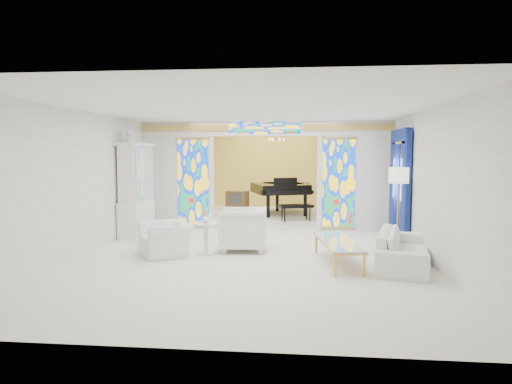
# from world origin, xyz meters

# --- Properties ---
(floor) EXTENTS (12.00, 12.00, 0.00)m
(floor) POSITION_xyz_m (0.00, 0.00, 0.00)
(floor) COLOR white
(floor) RESTS_ON ground
(ceiling) EXTENTS (7.00, 12.00, 0.02)m
(ceiling) POSITION_xyz_m (0.00, 0.00, 3.00)
(ceiling) COLOR white
(ceiling) RESTS_ON wall_back
(wall_back) EXTENTS (7.00, 0.02, 3.00)m
(wall_back) POSITION_xyz_m (0.00, 6.00, 1.50)
(wall_back) COLOR white
(wall_back) RESTS_ON floor
(wall_front) EXTENTS (7.00, 0.02, 3.00)m
(wall_front) POSITION_xyz_m (0.00, -6.00, 1.50)
(wall_front) COLOR white
(wall_front) RESTS_ON floor
(wall_left) EXTENTS (0.02, 12.00, 3.00)m
(wall_left) POSITION_xyz_m (-3.50, 0.00, 1.50)
(wall_left) COLOR white
(wall_left) RESTS_ON floor
(wall_right) EXTENTS (0.02, 12.00, 3.00)m
(wall_right) POSITION_xyz_m (3.50, 0.00, 1.50)
(wall_right) COLOR white
(wall_right) RESTS_ON floor
(partition_wall) EXTENTS (7.00, 0.22, 3.00)m
(partition_wall) POSITION_xyz_m (0.00, 2.00, 1.65)
(partition_wall) COLOR white
(partition_wall) RESTS_ON floor
(stained_glass_left) EXTENTS (0.90, 0.04, 2.40)m
(stained_glass_left) POSITION_xyz_m (-2.03, 1.89, 1.30)
(stained_glass_left) COLOR gold
(stained_glass_left) RESTS_ON partition_wall
(stained_glass_right) EXTENTS (0.90, 0.04, 2.40)m
(stained_glass_right) POSITION_xyz_m (2.03, 1.89, 1.30)
(stained_glass_right) COLOR gold
(stained_glass_right) RESTS_ON partition_wall
(stained_glass_transom) EXTENTS (2.00, 0.04, 0.34)m
(stained_glass_transom) POSITION_xyz_m (0.00, 1.89, 2.82)
(stained_glass_transom) COLOR gold
(stained_glass_transom) RESTS_ON partition_wall
(alcove_platform) EXTENTS (6.80, 3.80, 0.18)m
(alcove_platform) POSITION_xyz_m (0.00, 4.10, 0.09)
(alcove_platform) COLOR white
(alcove_platform) RESTS_ON floor
(gold_curtain_back) EXTENTS (6.70, 0.10, 2.90)m
(gold_curtain_back) POSITION_xyz_m (0.00, 5.88, 1.50)
(gold_curtain_back) COLOR #EAC951
(gold_curtain_back) RESTS_ON wall_back
(chandelier) EXTENTS (0.48, 0.48, 0.30)m
(chandelier) POSITION_xyz_m (0.20, 4.00, 2.55)
(chandelier) COLOR gold
(chandelier) RESTS_ON ceiling
(blue_drapes) EXTENTS (0.14, 1.85, 2.65)m
(blue_drapes) POSITION_xyz_m (3.40, 0.70, 1.58)
(blue_drapes) COLOR navy
(blue_drapes) RESTS_ON wall_right
(china_cabinet) EXTENTS (0.56, 1.46, 2.72)m
(china_cabinet) POSITION_xyz_m (-3.22, 0.60, 1.17)
(china_cabinet) COLOR white
(china_cabinet) RESTS_ON floor
(armchair_left) EXTENTS (1.34, 1.38, 0.68)m
(armchair_left) POSITION_xyz_m (-1.81, -1.57, 0.34)
(armchair_left) COLOR white
(armchair_left) RESTS_ON floor
(armchair_right) EXTENTS (1.10, 1.07, 0.94)m
(armchair_right) POSITION_xyz_m (-0.26, -0.93, 0.47)
(armchair_right) COLOR white
(armchair_right) RESTS_ON floor
(sofa) EXTENTS (1.42, 2.44, 0.67)m
(sofa) POSITION_xyz_m (2.95, -1.98, 0.33)
(sofa) COLOR white
(sofa) RESTS_ON floor
(side_table) EXTENTS (0.59, 0.59, 0.67)m
(side_table) POSITION_xyz_m (-0.98, -1.41, 0.44)
(side_table) COLOR white
(side_table) RESTS_ON floor
(vase) EXTENTS (0.22, 0.22, 0.17)m
(vase) POSITION_xyz_m (-0.98, -1.41, 0.76)
(vase) COLOR silver
(vase) RESTS_ON side_table
(coffee_table) EXTENTS (0.90, 2.06, 0.45)m
(coffee_table) POSITION_xyz_m (1.72, -1.95, 0.41)
(coffee_table) COLOR silver
(coffee_table) RESTS_ON floor
(floor_lamp) EXTENTS (0.55, 0.55, 1.81)m
(floor_lamp) POSITION_xyz_m (3.19, -0.23, 1.54)
(floor_lamp) COLOR gold
(floor_lamp) RESTS_ON floor
(grand_piano) EXTENTS (2.18, 3.31, 1.19)m
(grand_piano) POSITION_xyz_m (0.43, 3.95, 0.98)
(grand_piano) COLOR black
(grand_piano) RESTS_ON alcove_platform
(tv_console) EXTENTS (0.71, 0.55, 0.75)m
(tv_console) POSITION_xyz_m (-0.99, 3.45, 0.67)
(tv_console) COLOR brown
(tv_console) RESTS_ON alcove_platform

